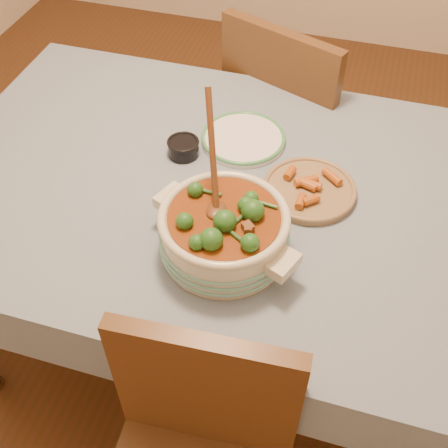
# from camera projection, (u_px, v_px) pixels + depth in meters

# --- Properties ---
(floor) EXTENTS (4.50, 4.50, 0.00)m
(floor) POSITION_uv_depth(u_px,v_px,m) (229.00, 334.00, 2.09)
(floor) COLOR #4B3015
(floor) RESTS_ON ground
(dining_table) EXTENTS (1.68, 1.08, 0.76)m
(dining_table) POSITION_uv_depth(u_px,v_px,m) (231.00, 210.00, 1.60)
(dining_table) COLOR brown
(dining_table) RESTS_ON floor
(stew_casserole) EXTENTS (0.39, 0.39, 0.37)m
(stew_casserole) POSITION_uv_depth(u_px,v_px,m) (224.00, 229.00, 1.32)
(stew_casserole) COLOR beige
(stew_casserole) RESTS_ON dining_table
(white_plate) EXTENTS (0.31, 0.31, 0.02)m
(white_plate) POSITION_uv_depth(u_px,v_px,m) (243.00, 138.00, 1.65)
(white_plate) COLOR white
(white_plate) RESTS_ON dining_table
(condiment_bowl) EXTENTS (0.09, 0.09, 0.05)m
(condiment_bowl) POSITION_uv_depth(u_px,v_px,m) (183.00, 147.00, 1.60)
(condiment_bowl) COLOR black
(condiment_bowl) RESTS_ON dining_table
(fried_plate) EXTENTS (0.28, 0.28, 0.04)m
(fried_plate) POSITION_uv_depth(u_px,v_px,m) (310.00, 188.00, 1.50)
(fried_plate) COLOR #8E6E4E
(fried_plate) RESTS_ON dining_table
(chair_far) EXTENTS (0.57, 0.57, 0.95)m
(chair_far) POSITION_uv_depth(u_px,v_px,m) (291.00, 121.00, 2.09)
(chair_far) COLOR brown
(chair_far) RESTS_ON floor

